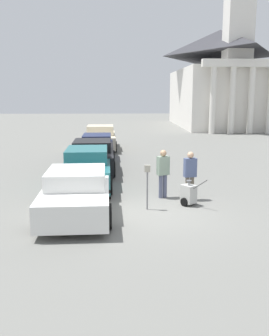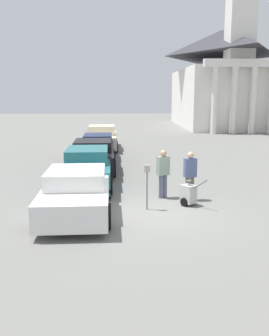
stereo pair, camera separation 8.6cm
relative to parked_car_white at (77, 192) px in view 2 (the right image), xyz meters
name	(u,v)px [view 2 (the right image)]	position (x,y,z in m)	size (l,w,h in m)	color
ground_plane	(151,213)	(2.28, -0.04, -0.67)	(120.00, 120.00, 0.00)	slate
parked_car_white	(77,192)	(0.00, 0.00, 0.00)	(2.19, 4.83, 1.41)	silver
parked_car_teal	(88,168)	(0.00, 3.64, 0.04)	(2.07, 5.08, 1.53)	#23666B
parked_car_black	(93,156)	(0.00, 6.55, 0.04)	(2.22, 5.16, 1.48)	black
parked_car_navy	(98,147)	(0.00, 10.03, -0.01)	(2.03, 5.26, 1.39)	#19234C
parked_car_cream	(102,138)	(0.00, 13.75, 0.06)	(2.20, 4.99, 1.58)	beige
parking_meter	(147,179)	(2.17, 0.31, 0.33)	(0.18, 0.09, 1.44)	slate
person_worker	(163,171)	(2.82, 1.67, 0.31)	(0.47, 0.37, 1.72)	#515670
person_supervisor	(190,173)	(3.72, 1.37, 0.29)	(0.45, 0.29, 1.69)	#665B4C
equipment_cart	(189,194)	(3.57, 0.72, -0.28)	(0.75, 0.90, 1.00)	#B2B2AD
church	(222,73)	(12.45, 31.33, 5.26)	(9.06, 17.19, 25.19)	silver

